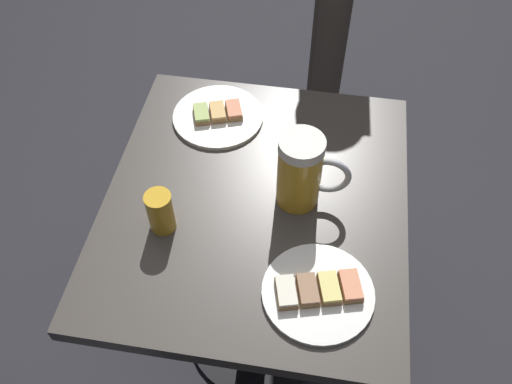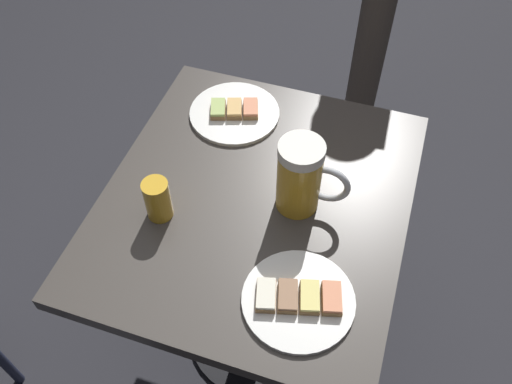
{
  "view_description": "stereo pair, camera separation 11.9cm",
  "coord_description": "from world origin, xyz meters",
  "px_view_note": "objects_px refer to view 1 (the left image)",
  "views": [
    {
      "loc": [
        0.12,
        -0.75,
        1.69
      ],
      "look_at": [
        0.0,
        0.0,
        0.74
      ],
      "focal_mm": 37.99,
      "sensor_mm": 36.0,
      "label": 1
    },
    {
      "loc": [
        0.24,
        -0.72,
        1.69
      ],
      "look_at": [
        0.0,
        0.0,
        0.74
      ],
      "focal_mm": 37.99,
      "sensor_mm": 36.0,
      "label": 2
    }
  ],
  "objects_px": {
    "plate_far": "(218,115)",
    "beer_mug": "(302,172)",
    "plate_near": "(318,292)",
    "beer_glass_small": "(161,212)"
  },
  "relations": [
    {
      "from": "plate_far",
      "to": "beer_mug",
      "type": "relative_size",
      "value": 1.26
    },
    {
      "from": "plate_near",
      "to": "plate_far",
      "type": "xyz_separation_m",
      "value": [
        -0.3,
        0.46,
        -0.0
      ]
    },
    {
      "from": "plate_far",
      "to": "beer_mug",
      "type": "bearing_deg",
      "value": -44.06
    },
    {
      "from": "plate_near",
      "to": "beer_mug",
      "type": "relative_size",
      "value": 1.22
    },
    {
      "from": "plate_near",
      "to": "beer_glass_small",
      "type": "relative_size",
      "value": 2.2
    },
    {
      "from": "beer_mug",
      "to": "beer_glass_small",
      "type": "relative_size",
      "value": 1.81
    },
    {
      "from": "plate_near",
      "to": "plate_far",
      "type": "bearing_deg",
      "value": 122.88
    },
    {
      "from": "beer_glass_small",
      "to": "plate_near",
      "type": "bearing_deg",
      "value": -17.8
    },
    {
      "from": "plate_far",
      "to": "plate_near",
      "type": "bearing_deg",
      "value": -57.12
    },
    {
      "from": "plate_far",
      "to": "beer_glass_small",
      "type": "bearing_deg",
      "value": -97.87
    }
  ]
}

